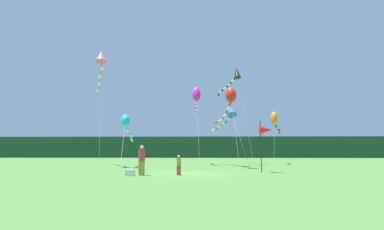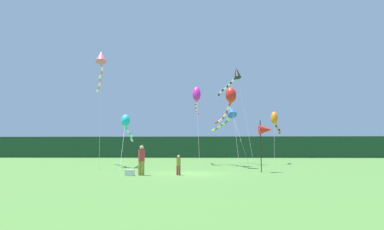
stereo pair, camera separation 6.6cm
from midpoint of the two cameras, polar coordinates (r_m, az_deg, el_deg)
ground_plane at (r=20.83m, az=-0.49°, el=-10.70°), size 120.00×120.00×0.00m
distant_treeline at (r=65.77m, az=1.22°, el=-5.94°), size 108.00×2.57×4.39m
person_adult at (r=19.40m, az=-9.19°, el=-7.93°), size 0.40×0.40×1.82m
person_child at (r=19.33m, az=-2.41°, el=-8.98°), size 0.27×0.27×1.23m
cooler_box at (r=19.30m, az=-11.28°, el=-10.38°), size 0.53×0.38×0.36m
banner_flag_pole at (r=22.41m, az=13.41°, el=-2.73°), size 0.90×0.70×3.61m
kite_cyan at (r=28.67m, az=-11.94°, el=-1.48°), size 1.24×8.71×4.92m
kite_magenta at (r=33.39m, az=0.90°, el=3.54°), size 0.99×8.70×8.44m
kite_rainbow at (r=31.51m, az=-16.37°, el=9.46°), size 3.80×9.44×11.02m
kite_blue at (r=30.87m, az=6.93°, el=0.43°), size 2.95×9.30×6.24m
kite_red at (r=27.93m, az=7.01°, el=3.00°), size 1.76×9.06×7.14m
kite_orange at (r=36.18m, az=15.07°, el=-0.86°), size 2.09×5.50×5.92m
kite_black at (r=35.56m, az=7.87°, el=7.11°), size 3.02×8.79×10.88m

